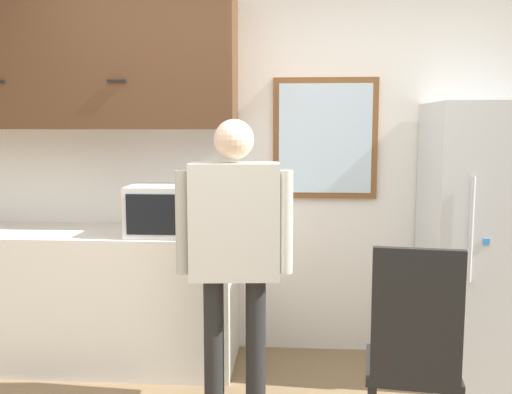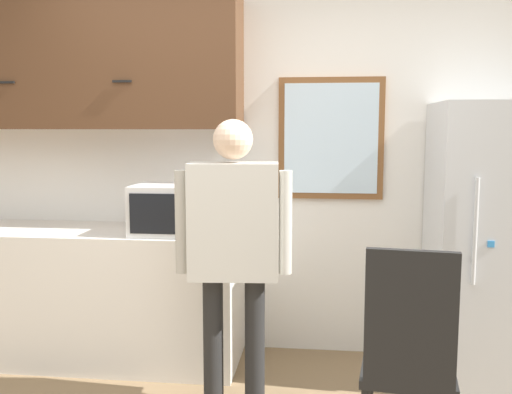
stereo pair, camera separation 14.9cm
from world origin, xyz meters
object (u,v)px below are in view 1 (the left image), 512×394
microwave (169,210)px  refrigerator (486,242)px  chair (414,350)px  person (234,237)px

microwave → refrigerator: 1.98m
chair → refrigerator: bearing=-114.1°
person → microwave: bearing=127.9°
chair → microwave: bearing=-28.5°
person → chair: (0.86, -0.47, -0.42)m
microwave → refrigerator: (1.97, 0.07, -0.19)m
person → chair: size_ratio=1.53×
microwave → refrigerator: refrigerator is taller
refrigerator → chair: (-0.64, -1.04, -0.30)m
microwave → chair: (1.32, -0.97, -0.49)m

